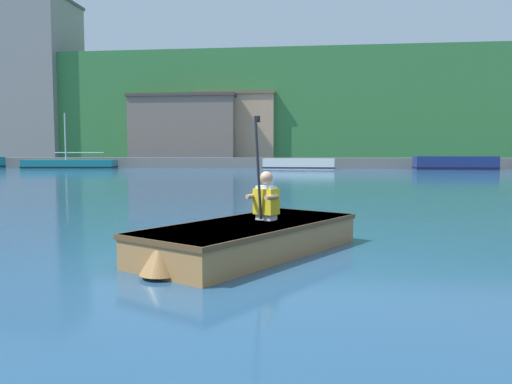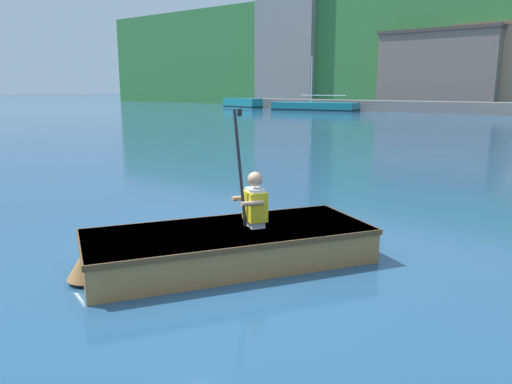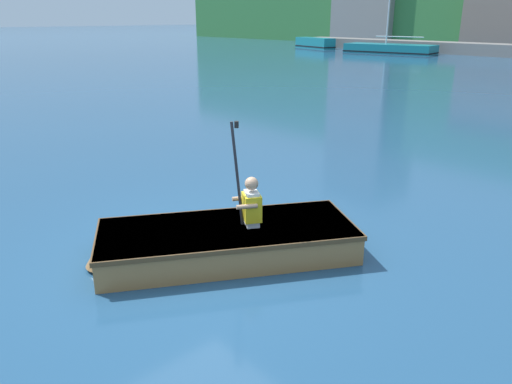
% 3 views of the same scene
% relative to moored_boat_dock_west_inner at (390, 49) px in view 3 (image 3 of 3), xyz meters
% --- Properties ---
extents(ground_plane, '(300.00, 300.00, 0.00)m').
position_rel_moored_boat_dock_west_inner_xyz_m(ground_plane, '(19.19, -34.00, -0.35)').
color(ground_plane, navy).
extents(moored_boat_dock_west_inner, '(7.71, 3.61, 4.62)m').
position_rel_moored_boat_dock_west_inner_xyz_m(moored_boat_dock_west_inner, '(0.00, 0.00, 0.00)').
color(moored_boat_dock_west_inner, '#197A84').
rests_on(moored_boat_dock_west_inner, ground).
extents(moored_boat_dock_center_near, '(4.83, 2.35, 0.97)m').
position_rel_moored_boat_dock_west_inner_xyz_m(moored_boat_dock_center_near, '(-8.79, 0.75, 0.11)').
color(moored_boat_dock_center_near, '#197A84').
rests_on(moored_boat_dock_center_near, ground).
extents(rowboat_foreground, '(2.76, 3.45, 0.40)m').
position_rel_moored_boat_dock_west_inner_xyz_m(rowboat_foreground, '(19.38, -33.67, -0.12)').
color(rowboat_foreground, '#A3703D').
rests_on(rowboat_foreground, ground).
extents(person_paddler, '(0.44, 0.44, 1.35)m').
position_rel_moored_boat_dock_west_inner_xyz_m(person_paddler, '(19.57, -33.36, 0.35)').
color(person_paddler, silver).
rests_on(person_paddler, rowboat_foreground).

